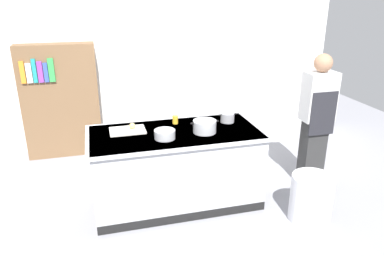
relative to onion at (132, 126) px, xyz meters
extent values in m
plane|color=gray|center=(0.47, -0.17, -0.96)|extent=(10.00, 10.00, 0.00)
cube|color=white|center=(0.47, 1.93, 0.54)|extent=(6.40, 0.12, 3.00)
cube|color=#B7BABF|center=(0.47, -0.17, -0.51)|extent=(1.90, 0.90, 0.90)
cube|color=#B7BABF|center=(0.47, -0.17, -0.07)|extent=(1.98, 0.98, 0.03)
cube|color=black|center=(0.47, -0.63, -0.91)|extent=(1.90, 0.01, 0.10)
cube|color=silver|center=(-0.06, -0.01, -0.05)|extent=(0.40, 0.28, 0.02)
sphere|color=tan|center=(0.00, 0.00, 0.00)|extent=(0.07, 0.07, 0.07)
cylinder|color=#B7BABF|center=(0.78, -0.27, 0.02)|extent=(0.26, 0.26, 0.14)
cube|color=black|center=(0.64, -0.27, 0.06)|extent=(0.04, 0.02, 0.01)
cube|color=black|center=(0.93, -0.27, 0.06)|extent=(0.04, 0.02, 0.01)
cylinder|color=#99999E|center=(1.15, -0.01, 0.00)|extent=(0.17, 0.17, 0.11)
cube|color=black|center=(1.05, -0.01, 0.04)|extent=(0.04, 0.02, 0.01)
cube|color=black|center=(1.25, -0.01, 0.04)|extent=(0.04, 0.02, 0.01)
cylinder|color=#B7BABF|center=(0.31, -0.33, -0.01)|extent=(0.23, 0.23, 0.10)
cylinder|color=yellow|center=(0.53, 0.10, -0.01)|extent=(0.07, 0.07, 0.10)
cylinder|color=silver|center=(1.81, -0.94, -0.69)|extent=(0.46, 0.46, 0.53)
cube|color=#2E2E2E|center=(2.24, -0.23, -0.51)|extent=(0.28, 0.20, 0.90)
cube|color=silver|center=(2.24, -0.23, 0.24)|extent=(0.38, 0.24, 0.60)
sphere|color=#A87A5B|center=(2.24, -0.23, 0.65)|extent=(0.22, 0.22, 0.22)
cube|color=#232328|center=(2.24, -0.35, 0.06)|extent=(0.34, 0.02, 0.54)
cube|color=brown|center=(-0.89, 1.63, -0.11)|extent=(1.10, 0.28, 1.70)
cube|color=orange|center=(-1.32, 1.47, 0.39)|extent=(0.06, 0.03, 0.31)
cube|color=white|center=(-1.24, 1.47, 0.37)|extent=(0.07, 0.03, 0.28)
cube|color=teal|center=(-1.17, 1.47, 0.40)|extent=(0.05, 0.03, 0.33)
cube|color=purple|center=(-1.10, 1.47, 0.38)|extent=(0.07, 0.03, 0.29)
cube|color=#3351B7|center=(-1.02, 1.47, 0.37)|extent=(0.06, 0.03, 0.27)
cube|color=green|center=(-0.95, 1.47, 0.40)|extent=(0.08, 0.03, 0.33)
camera|label=1|loc=(-0.35, -3.95, 1.45)|focal=34.15mm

